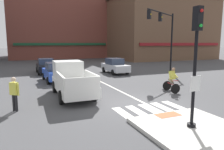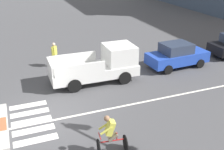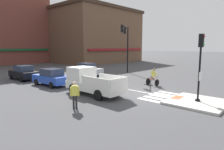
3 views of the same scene
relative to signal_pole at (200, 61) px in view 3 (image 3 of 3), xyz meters
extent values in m
plane|color=#474749|center=(0.00, 3.50, -2.79)|extent=(300.00, 300.00, 0.00)
cube|color=beige|center=(0.00, 0.01, -2.71)|extent=(3.68, 3.50, 0.15)
cube|color=#DB5B38|center=(0.00, 1.41, -2.63)|extent=(1.10, 0.60, 0.01)
cylinder|color=black|center=(0.00, 0.01, -2.58)|extent=(0.32, 0.32, 0.12)
cylinder|color=black|center=(0.00, 0.01, -0.81)|extent=(0.12, 0.12, 3.41)
cube|color=white|center=(0.00, -0.07, -0.98)|extent=(0.44, 0.03, 0.56)
cube|color=black|center=(0.00, 0.01, 1.32)|extent=(0.24, 0.28, 0.84)
sphere|color=red|center=(0.00, -0.15, 1.57)|extent=(0.12, 0.12, 0.12)
sphere|color=green|center=(0.00, -0.15, 1.07)|extent=(0.12, 0.12, 0.12)
cube|color=silver|center=(-1.51, 2.78, -2.78)|extent=(0.44, 1.80, 0.01)
cube|color=silver|center=(-0.76, 2.78, -2.78)|extent=(0.44, 1.80, 0.01)
cube|color=silver|center=(0.00, 2.78, -2.78)|extent=(0.44, 1.80, 0.01)
cube|color=silver|center=(0.76, 2.78, -2.78)|extent=(0.44, 1.80, 0.01)
cube|color=silver|center=(1.51, 2.78, -2.78)|extent=(0.44, 1.80, 0.01)
cube|color=silver|center=(0.29, 13.50, -2.78)|extent=(0.14, 28.00, 0.01)
cylinder|color=black|center=(9.45, 13.21, 0.44)|extent=(0.18, 0.18, 6.45)
cylinder|color=black|center=(6.88, 11.66, 3.41)|extent=(5.19, 3.20, 0.11)
cube|color=black|center=(6.62, 11.50, 2.96)|extent=(0.38, 0.39, 0.80)
sphere|color=gold|center=(6.71, 11.36, 2.96)|extent=(0.12, 0.12, 0.12)
cube|color=black|center=(4.57, 10.26, 2.96)|extent=(0.38, 0.39, 0.80)
sphere|color=gold|center=(4.65, 10.11, 2.96)|extent=(0.12, 0.12, 0.12)
cube|color=brown|center=(21.62, 35.46, 3.34)|extent=(20.12, 19.73, 12.25)
cube|color=#402D21|center=(21.62, 35.46, 9.82)|extent=(20.72, 20.32, 0.70)
cube|color=maroon|center=(21.62, 25.45, 0.31)|extent=(18.11, 0.30, 0.50)
cube|color=#194C2D|center=(1.85, 37.95, 0.31)|extent=(18.62, 0.30, 0.50)
cube|color=#2347B7|center=(-3.25, 12.65, -2.14)|extent=(1.91, 4.18, 0.70)
cube|color=#2D384C|center=(-3.24, 12.50, -1.47)|extent=(1.57, 1.97, 0.64)
cylinder|color=black|center=(-4.14, 13.88, -2.49)|extent=(0.21, 0.61, 0.60)
cylinder|color=black|center=(-2.48, 13.96, -2.49)|extent=(0.21, 0.61, 0.60)
cylinder|color=black|center=(-4.02, 11.34, -2.49)|extent=(0.21, 0.61, 0.60)
cylinder|color=black|center=(-2.35, 11.42, -2.49)|extent=(0.21, 0.61, 0.60)
cube|color=silver|center=(3.44, 15.04, -2.14)|extent=(1.80, 4.14, 0.70)
cube|color=#2D384C|center=(3.44, 15.19, -1.47)|extent=(1.53, 1.94, 0.64)
cylinder|color=black|center=(4.31, 13.79, -2.49)|extent=(0.20, 0.60, 0.60)
cylinder|color=black|center=(2.64, 13.75, -2.49)|extent=(0.20, 0.60, 0.60)
cylinder|color=black|center=(4.24, 16.33, -2.49)|extent=(0.20, 0.60, 0.60)
cylinder|color=black|center=(2.58, 16.29, -2.49)|extent=(0.20, 0.60, 0.60)
cube|color=black|center=(-3.57, 18.01, -2.14)|extent=(1.73, 4.11, 0.70)
cube|color=#2D384C|center=(-3.57, 17.86, -1.47)|extent=(1.49, 1.91, 0.64)
cylinder|color=black|center=(-4.41, 19.28, -2.49)|extent=(0.18, 0.60, 0.60)
cylinder|color=black|center=(-2.75, 19.29, -2.49)|extent=(0.18, 0.60, 0.60)
cylinder|color=black|center=(-4.40, 16.73, -2.49)|extent=(0.18, 0.60, 0.60)
cylinder|color=black|center=(-2.73, 16.75, -2.49)|extent=(0.18, 0.60, 0.60)
cube|color=white|center=(-3.01, 6.75, -2.11)|extent=(1.97, 5.13, 0.60)
cube|color=white|center=(-2.99, 8.35, -1.26)|extent=(1.82, 1.72, 1.10)
cube|color=#2D384C|center=(-2.97, 9.18, -1.17)|extent=(1.62, 0.10, 0.60)
cube|color=white|center=(-3.91, 5.74, -1.51)|extent=(0.16, 2.81, 0.60)
cube|color=white|center=(-2.13, 5.72, -1.51)|extent=(0.16, 2.81, 0.60)
cube|color=white|center=(-3.04, 4.25, -1.51)|extent=(1.80, 0.12, 0.60)
cylinder|color=black|center=(-3.90, 8.34, -2.41)|extent=(0.25, 0.76, 0.76)
cylinder|color=black|center=(-2.07, 8.32, -2.41)|extent=(0.25, 0.76, 0.76)
cylinder|color=black|center=(-3.94, 5.36, -2.41)|extent=(0.25, 0.76, 0.76)
cylinder|color=black|center=(-2.11, 5.34, -2.41)|extent=(0.25, 0.76, 0.76)
cylinder|color=black|center=(3.28, 4.90, -2.46)|extent=(0.66, 0.12, 0.66)
cylinder|color=black|center=(3.42, 5.94, -2.46)|extent=(0.66, 0.12, 0.66)
cylinder|color=#B21E1E|center=(3.35, 5.42, -2.24)|extent=(0.16, 0.89, 0.05)
cylinder|color=#B21E1E|center=(3.37, 5.60, -2.06)|extent=(0.04, 0.04, 0.30)
cylinder|color=#B21E1E|center=(3.29, 4.95, -1.94)|extent=(0.44, 0.09, 0.04)
cylinder|color=#6B6051|center=(3.43, 5.43, -2.06)|extent=(0.17, 0.41, 0.33)
cylinder|color=#6B6051|center=(3.27, 5.45, -2.06)|extent=(0.17, 0.41, 0.33)
cube|color=#DBD64C|center=(3.34, 5.34, -1.63)|extent=(0.39, 0.42, 0.60)
sphere|color=#936B4C|center=(3.32, 5.22, -1.22)|extent=(0.22, 0.22, 0.22)
cylinder|color=#DBD64C|center=(3.47, 5.14, -1.63)|extent=(0.14, 0.46, 0.31)
cylinder|color=#DBD64C|center=(3.16, 5.18, -1.63)|extent=(0.14, 0.46, 0.31)
cylinder|color=black|center=(-6.13, 5.00, -2.38)|extent=(0.12, 0.12, 0.82)
cylinder|color=black|center=(-6.25, 5.10, -2.38)|extent=(0.12, 0.12, 0.82)
cube|color=#DBD64C|center=(-6.19, 5.05, -1.67)|extent=(0.42, 0.40, 0.60)
cylinder|color=#DBD64C|center=(-6.02, 4.90, -1.72)|extent=(0.09, 0.09, 0.56)
cylinder|color=#DBD64C|center=(-6.37, 5.19, -1.72)|extent=(0.09, 0.09, 0.56)
sphere|color=beige|center=(-6.19, 5.05, -1.23)|extent=(0.22, 0.22, 0.22)
camera|label=1|loc=(-5.65, -5.73, 0.46)|focal=33.47mm
camera|label=2|loc=(11.28, 2.31, 4.27)|focal=44.38mm
camera|label=3|loc=(-13.21, -4.33, 0.91)|focal=31.70mm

